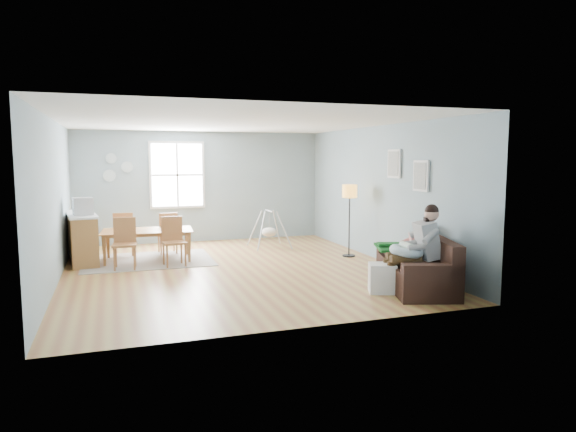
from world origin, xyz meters
name	(u,v)px	position (x,y,z in m)	size (l,w,h in m)	color
room	(233,138)	(0.00, 0.00, 2.42)	(8.40, 9.40, 3.90)	#A16339
window	(177,175)	(-0.60, 3.46, 1.65)	(1.32, 0.08, 1.62)	silver
pictures	(407,170)	(2.97, -1.05, 1.85)	(0.05, 1.34, 0.74)	silver
wall_plates	(116,168)	(-2.00, 3.47, 1.83)	(0.67, 0.02, 0.66)	#A9C4CB
sofa	(419,269)	(2.51, -2.22, 0.29)	(1.45, 2.19, 0.82)	black
green_throw	(404,247)	(2.64, -1.55, 0.52)	(0.93, 0.80, 0.04)	#125119
beige_pillow	(424,237)	(2.87, -1.78, 0.73)	(0.13, 0.46, 0.46)	tan
father	(417,246)	(2.30, -2.46, 0.72)	(1.03, 0.60, 1.36)	gray
nursing_pillow	(406,251)	(2.15, -2.41, 0.63)	(0.52, 0.52, 0.14)	silver
infant	(406,246)	(2.16, -2.37, 0.71)	(0.15, 0.35, 0.13)	silver
toddler	(412,242)	(2.49, -2.02, 0.70)	(0.57, 0.43, 0.84)	white
floor_lamp	(350,197)	(2.56, 0.47, 1.25)	(0.30, 0.30, 1.51)	black
storage_cube	(382,278)	(1.78, -2.32, 0.22)	(0.50, 0.48, 0.45)	silver
rug	(148,260)	(-1.46, 1.37, 0.01)	(2.50, 1.90, 0.01)	gray
dining_table	(148,245)	(-1.46, 1.37, 0.31)	(1.76, 0.98, 0.62)	olive
chair_sw	(125,240)	(-1.91, 0.76, 0.54)	(0.46, 0.46, 0.95)	#965A33
chair_se	(173,238)	(-1.02, 0.75, 0.53)	(0.46, 0.46, 0.94)	#965A33
chair_nw	(123,232)	(-1.91, 1.99, 0.53)	(0.44, 0.44, 0.93)	#965A33
chair_ne	(168,230)	(-1.00, 1.98, 0.51)	(0.43, 0.43, 0.90)	#965A33
counter	(82,237)	(-2.70, 1.71, 0.49)	(0.71, 1.78, 0.97)	olive
monitor	(83,206)	(-2.65, 1.39, 1.14)	(0.40, 0.39, 0.33)	#B9B9BE
baby_swing	(269,231)	(1.28, 1.99, 0.39)	(0.86, 0.88, 0.86)	#B9B9BE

